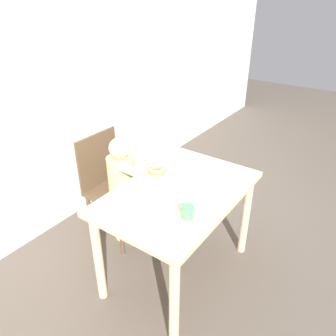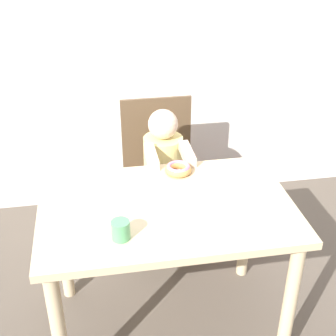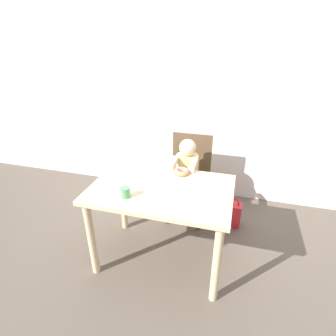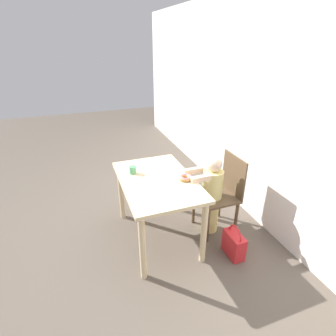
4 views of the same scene
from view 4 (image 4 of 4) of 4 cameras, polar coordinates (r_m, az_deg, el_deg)
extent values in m
plane|color=brown|center=(3.03, -2.13, -14.57)|extent=(12.00, 12.00, 0.00)
cube|color=silver|center=(3.00, 20.82, 10.45)|extent=(8.00, 0.05, 2.50)
cube|color=beige|center=(2.63, -2.38, -2.82)|extent=(1.09, 0.71, 0.03)
cylinder|color=beige|center=(3.16, -10.14, -5.38)|extent=(0.06, 0.06, 0.69)
cylinder|color=beige|center=(2.40, -5.55, -17.01)|extent=(0.06, 0.06, 0.69)
cylinder|color=beige|center=(3.29, 0.06, -3.61)|extent=(0.06, 0.06, 0.69)
cylinder|color=beige|center=(2.56, 7.78, -13.82)|extent=(0.06, 0.06, 0.69)
cube|color=brown|center=(2.94, 10.36, -6.11)|extent=(0.41, 0.41, 0.03)
cube|color=brown|center=(2.92, 14.11, -1.44)|extent=(0.41, 0.02, 0.44)
cylinder|color=brown|center=(3.11, 5.62, -8.61)|extent=(0.04, 0.04, 0.42)
cylinder|color=brown|center=(2.87, 8.63, -12.29)|extent=(0.04, 0.04, 0.42)
cylinder|color=brown|center=(3.26, 11.23, -7.29)|extent=(0.04, 0.04, 0.42)
cylinder|color=brown|center=(3.03, 14.58, -10.62)|extent=(0.04, 0.04, 0.42)
cylinder|color=#E0D17F|center=(3.03, 9.17, -9.66)|extent=(0.18, 0.18, 0.44)
cylinder|color=#E0D17F|center=(2.83, 9.71, -3.46)|extent=(0.22, 0.22, 0.31)
sphere|color=beige|center=(2.72, 10.08, 0.83)|extent=(0.16, 0.16, 0.16)
cube|color=beige|center=(2.75, 5.48, -0.57)|extent=(0.05, 0.21, 0.05)
cube|color=beige|center=(2.60, 7.18, -2.27)|extent=(0.05, 0.21, 0.05)
torus|color=tan|center=(2.61, 3.76, -2.19)|extent=(0.13, 0.13, 0.04)
torus|color=pink|center=(2.60, 3.77, -1.92)|extent=(0.11, 0.11, 0.02)
cube|color=white|center=(2.53, -2.69, -3.58)|extent=(0.33, 0.33, 0.00)
cube|color=red|center=(2.82, 14.11, -15.88)|extent=(0.25, 0.13, 0.25)
torus|color=red|center=(2.74, 14.41, -13.91)|extent=(0.21, 0.02, 0.21)
cylinder|color=#519E66|center=(2.74, -7.68, -0.41)|extent=(0.07, 0.07, 0.08)
camera|label=1|loc=(3.72, -26.65, 22.09)|focal=35.00mm
camera|label=2|loc=(2.66, -43.49, 16.85)|focal=50.00mm
camera|label=3|loc=(1.96, -51.09, 10.45)|focal=28.00mm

